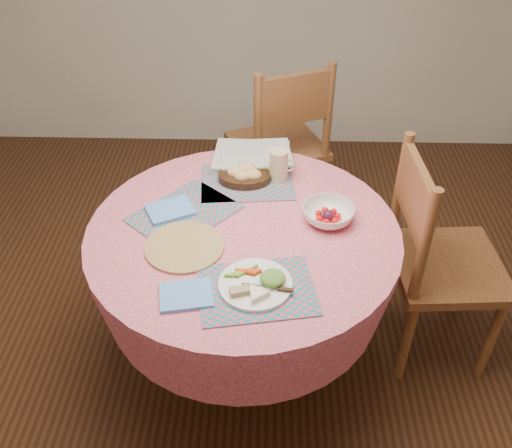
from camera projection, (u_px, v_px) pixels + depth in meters
The scene contains 15 objects.
ground at pixel (245, 353), 2.70m from camera, with size 4.00×4.00×0.00m, color #331C0F.
dining_table at pixel (244, 266), 2.36m from camera, with size 1.24×1.24×0.75m.
chair_right at pixel (436, 258), 2.42m from camera, with size 0.49×0.51×1.03m.
chair_back at pixel (281, 143), 3.17m from camera, with size 0.62×0.61×1.04m.
placemat_front at pixel (257, 290), 1.97m from camera, with size 0.40×0.30×0.01m, color #167F7F.
placemat_left at pixel (184, 213), 2.31m from camera, with size 0.40×0.30×0.01m, color #167F7F.
placemat_back at pixel (247, 182), 2.49m from camera, with size 0.40×0.30×0.01m, color #167F7F.
wicker_trivet at pixel (184, 247), 2.15m from camera, with size 0.30×0.30×0.01m, color #A98849.
napkin_near at pixel (186, 295), 1.95m from camera, with size 0.18×0.14×0.01m, color #5A94E7.
napkin_far at pixel (170, 210), 2.32m from camera, with size 0.18×0.14×0.01m, color #5A94E7.
dinner_plate at pixel (257, 284), 1.97m from camera, with size 0.26×0.26×0.05m.
bread_bowl at pixel (245, 174), 2.48m from camera, with size 0.23×0.23×0.08m.
latte_mug at pixel (279, 165), 2.46m from camera, with size 0.12×0.08×0.14m.
fruit_bowl at pixel (328, 214), 2.26m from camera, with size 0.25×0.25×0.06m.
newspaper_stack at pixel (252, 157), 2.61m from camera, with size 0.37×0.29×0.04m.
Camera 1 is at (0.10, -1.74, 2.16)m, focal length 40.00 mm.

